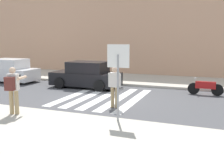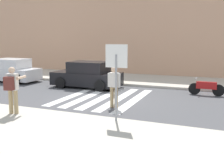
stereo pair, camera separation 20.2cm
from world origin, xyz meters
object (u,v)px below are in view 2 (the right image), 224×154
(pedestrian_crossing, at_px, (114,85))
(stop_sign, at_px, (116,66))
(photographer_with_backpack, at_px, (12,86))
(parked_car_white, at_px, (10,71))
(parked_car_black, at_px, (87,75))
(motorcycle, at_px, (206,87))

(pedestrian_crossing, bearing_deg, stop_sign, -66.13)
(photographer_with_backpack, xyz_separation_m, pedestrian_crossing, (2.88, 2.72, -0.19))
(parked_car_white, bearing_deg, parked_car_black, 0.00)
(photographer_with_backpack, bearing_deg, parked_car_black, 93.01)
(stop_sign, distance_m, parked_car_black, 7.18)
(parked_car_black, bearing_deg, parked_car_white, -180.00)
(motorcycle, bearing_deg, parked_car_black, -177.43)
(pedestrian_crossing, distance_m, motorcycle, 5.35)
(parked_car_black, bearing_deg, pedestrian_crossing, -49.26)
(photographer_with_backpack, distance_m, parked_car_white, 8.98)
(parked_car_black, bearing_deg, motorcycle, 2.57)
(stop_sign, distance_m, pedestrian_crossing, 2.42)
(photographer_with_backpack, xyz_separation_m, motorcycle, (6.35, 6.76, -0.75))
(stop_sign, bearing_deg, pedestrian_crossing, 113.87)
(photographer_with_backpack, xyz_separation_m, parked_car_white, (-6.22, 6.46, -0.44))
(pedestrian_crossing, xyz_separation_m, parked_car_white, (-9.10, 3.74, -0.25))
(stop_sign, xyz_separation_m, parked_car_black, (-4.11, 5.75, -1.27))
(pedestrian_crossing, bearing_deg, motorcycle, 49.44)
(pedestrian_crossing, bearing_deg, photographer_with_backpack, -136.72)
(photographer_with_backpack, distance_m, parked_car_black, 6.48)
(pedestrian_crossing, bearing_deg, parked_car_white, 157.65)
(photographer_with_backpack, bearing_deg, motorcycle, 46.81)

